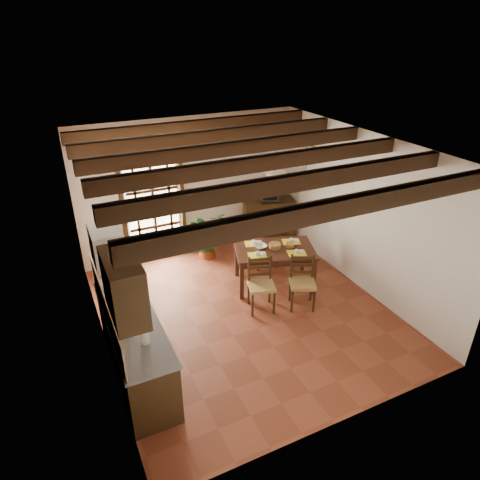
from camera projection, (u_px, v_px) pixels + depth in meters
ground_plane at (245, 312)px, 7.21m from camera, size 5.00×5.00×0.00m
room_shell at (246, 213)px, 6.38m from camera, size 4.52×5.02×2.81m
ceiling_beams at (246, 155)px, 5.98m from camera, size 4.50×4.34×0.20m
french_door at (153, 205)px, 8.33m from camera, size 1.26×0.11×2.32m
kitchen_counter at (135, 345)px, 5.76m from camera, size 0.64×2.25×1.38m
upper_cabinet at (124, 287)px, 4.52m from camera, size 0.35×0.80×0.70m
range_hood at (107, 247)px, 5.59m from camera, size 0.38×0.60×0.54m
counter_items at (129, 312)px, 5.61m from camera, size 0.50×1.43×0.25m
dining_table at (274, 253)px, 7.66m from camera, size 1.61×1.30×0.76m
chair_near_left at (261, 294)px, 7.16m from camera, size 0.52×0.51×0.92m
chair_near_right at (302, 291)px, 7.23m from camera, size 0.55×0.55×0.91m
chair_far_left at (250, 254)px, 8.43m from camera, size 0.55×0.55×0.89m
chair_far_right at (284, 252)px, 8.50m from camera, size 0.52×0.51×0.86m
table_setting at (275, 247)px, 7.60m from camera, size 1.01×0.68×0.09m
table_bowl at (261, 247)px, 7.62m from camera, size 0.23×0.23×0.05m
sideboard at (268, 220)px, 9.42m from camera, size 1.18×0.75×0.93m
crt_tv at (270, 192)px, 9.12m from camera, size 0.48×0.47×0.32m
fuse_box at (257, 161)px, 8.98m from camera, size 0.25×0.03×0.32m
plant_pot at (207, 251)px, 8.86m from camera, size 0.36×0.36×0.22m
potted_plant at (206, 232)px, 8.65m from camera, size 2.15×1.95×2.07m
wall_shelf at (305, 180)px, 8.62m from camera, size 0.20×0.42×0.20m
shelf_vase at (306, 173)px, 8.56m from camera, size 0.15×0.15×0.15m
shelf_flowers at (307, 163)px, 8.47m from camera, size 0.14×0.14×0.36m
framed_picture at (311, 153)px, 8.41m from camera, size 0.03×0.32×0.32m
pendant_lamp at (275, 176)px, 7.09m from camera, size 0.36×0.36×0.84m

